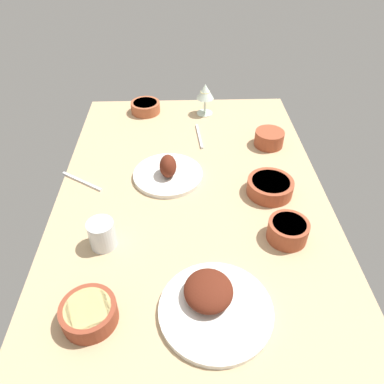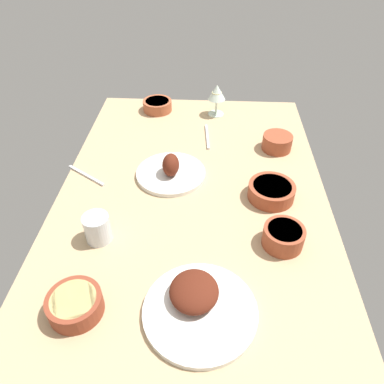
# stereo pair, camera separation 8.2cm
# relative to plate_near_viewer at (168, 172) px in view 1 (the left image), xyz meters

# --- Properties ---
(dining_table) EXTENTS (1.40, 0.90, 0.04)m
(dining_table) POSITION_rel_plate_near_viewer_xyz_m (0.11, 0.08, -0.04)
(dining_table) COLOR tan
(dining_table) RESTS_ON ground
(plate_near_viewer) EXTENTS (0.25, 0.25, 0.09)m
(plate_near_viewer) POSITION_rel_plate_near_viewer_xyz_m (0.00, 0.00, 0.00)
(plate_near_viewer) COLOR silver
(plate_near_viewer) RESTS_ON dining_table
(plate_far_side) EXTENTS (0.28, 0.28, 0.07)m
(plate_far_side) POSITION_rel_plate_near_viewer_xyz_m (0.52, 0.12, 0.00)
(plate_far_side) COLOR silver
(plate_far_side) RESTS_ON dining_table
(bowl_sauce) EXTENTS (0.11, 0.11, 0.06)m
(bowl_sauce) POSITION_rel_plate_near_viewer_xyz_m (-0.19, 0.39, 0.01)
(bowl_sauce) COLOR brown
(bowl_sauce) RESTS_ON dining_table
(bowl_cream) EXTENTS (0.12, 0.12, 0.06)m
(bowl_cream) POSITION_rel_plate_near_viewer_xyz_m (0.30, 0.35, 0.01)
(bowl_cream) COLOR brown
(bowl_cream) RESTS_ON dining_table
(bowl_soup) EXTENTS (0.15, 0.15, 0.05)m
(bowl_soup) POSITION_rel_plate_near_viewer_xyz_m (0.10, 0.34, 0.01)
(bowl_soup) COLOR brown
(bowl_soup) RESTS_ON dining_table
(bowl_potatoes) EXTENTS (0.13, 0.13, 0.05)m
(bowl_potatoes) POSITION_rel_plate_near_viewer_xyz_m (-0.48, -0.11, 0.01)
(bowl_potatoes) COLOR #A35133
(bowl_potatoes) RESTS_ON dining_table
(bowl_pasta) EXTENTS (0.13, 0.13, 0.05)m
(bowl_pasta) POSITION_rel_plate_near_viewer_xyz_m (0.55, -0.18, 0.01)
(bowl_pasta) COLOR brown
(bowl_pasta) RESTS_ON dining_table
(wine_glass) EXTENTS (0.08, 0.08, 0.14)m
(wine_glass) POSITION_rel_plate_near_viewer_xyz_m (-0.46, 0.16, 0.08)
(wine_glass) COLOR silver
(wine_glass) RESTS_ON dining_table
(water_tumbler) EXTENTS (0.08, 0.08, 0.09)m
(water_tumbler) POSITION_rel_plate_near_viewer_xyz_m (0.31, -0.18, 0.02)
(water_tumbler) COLOR silver
(water_tumbler) RESTS_ON dining_table
(fork_loose) EXTENTS (0.11, 0.15, 0.01)m
(fork_loose) POSITION_rel_plate_near_viewer_xyz_m (0.02, -0.30, -0.02)
(fork_loose) COLOR silver
(fork_loose) RESTS_ON dining_table
(spoon_loose) EXTENTS (0.18, 0.02, 0.01)m
(spoon_loose) POSITION_rel_plate_near_viewer_xyz_m (-0.26, 0.12, -0.02)
(spoon_loose) COLOR silver
(spoon_loose) RESTS_ON dining_table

